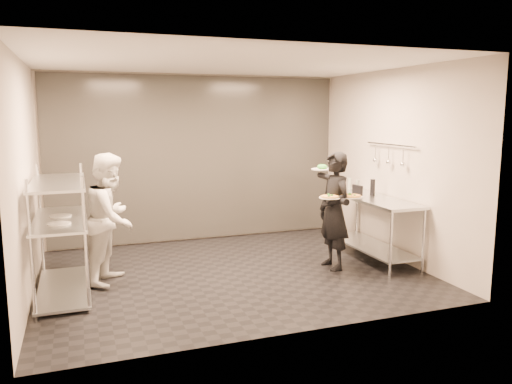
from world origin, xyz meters
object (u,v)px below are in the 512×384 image
object	(u,v)px
prep_counter	(372,217)
pizza_plate_near	(330,197)
salad_plate	(322,168)
pos_monitor	(357,190)
bottle_green	(357,187)
waiter	(334,211)
bottle_dark	(373,187)
bottle_clear	(350,184)
pizza_plate_far	(351,196)
chef	(111,218)
pass_rack	(61,231)

from	to	relation	value
prep_counter	pizza_plate_near	world-z (taller)	pizza_plate_near
salad_plate	pos_monitor	world-z (taller)	salad_plate
salad_plate	bottle_green	xyz separation A→B (m)	(0.80, 0.36, -0.36)
pizza_plate_near	waiter	bearing A→B (deg)	44.91
bottle_green	pos_monitor	bearing A→B (deg)	-121.06
salad_plate	bottle_green	size ratio (longest dim) A/B	1.43
bottle_green	bottle_dark	xyz separation A→B (m)	(0.12, -0.24, 0.02)
bottle_clear	bottle_dark	bearing A→B (deg)	-87.72
pizza_plate_far	pizza_plate_near	bearing A→B (deg)	176.17
bottle_green	bottle_dark	world-z (taller)	bottle_dark
waiter	pizza_plate_near	world-z (taller)	waiter
pos_monitor	waiter	bearing A→B (deg)	-145.78
bottle_clear	bottle_dark	size ratio (longest dim) A/B	0.78
bottle_green	bottle_dark	distance (m)	0.27
salad_plate	bottle_clear	bearing A→B (deg)	40.31
chef	salad_plate	xyz separation A→B (m)	(2.90, -0.18, 0.56)
pass_rack	bottle_dark	world-z (taller)	pass_rack
waiter	bottle_dark	size ratio (longest dim) A/B	6.52
bottle_clear	pizza_plate_far	bearing A→B (deg)	-119.60
chef	pizza_plate_near	world-z (taller)	chef
pass_rack	salad_plate	world-z (taller)	pass_rack
pizza_plate_near	bottle_clear	bearing A→B (deg)	50.19
bottle_clear	waiter	bearing A→B (deg)	-128.93
waiter	pos_monitor	bearing A→B (deg)	124.08
salad_plate	pos_monitor	size ratio (longest dim) A/B	1.40
prep_counter	pass_rack	bearing A→B (deg)	-179.97
bottle_green	waiter	bearing A→B (deg)	-139.30
pos_monitor	chef	bearing A→B (deg)	177.87
pass_rack	pos_monitor	bearing A→B (deg)	3.43
pizza_plate_far	bottle_clear	xyz separation A→B (m)	(0.69, 1.22, -0.03)
chef	salad_plate	world-z (taller)	chef
prep_counter	bottle_green	world-z (taller)	bottle_green
pizza_plate_far	chef	bearing A→B (deg)	168.27
chef	pos_monitor	distance (m)	3.61
salad_plate	pizza_plate_far	bearing A→B (deg)	-66.53
bottle_green	pizza_plate_near	bearing A→B (deg)	-138.53
pass_rack	prep_counter	bearing A→B (deg)	0.03
bottle_clear	prep_counter	bearing A→B (deg)	-94.51
salad_plate	bottle_dark	size ratio (longest dim) A/B	1.23
waiter	salad_plate	size ratio (longest dim) A/B	5.29
pass_rack	chef	bearing A→B (deg)	20.60
chef	pizza_plate_near	xyz separation A→B (m)	(2.79, -0.62, 0.21)
pizza_plate_far	salad_plate	bearing A→B (deg)	113.47
prep_counter	bottle_clear	size ratio (longest dim) A/B	9.18
pizza_plate_near	pizza_plate_far	world-z (taller)	pizza_plate_near
prep_counter	pizza_plate_near	bearing A→B (deg)	-156.88
pizza_plate_near	salad_plate	distance (m)	0.57
salad_plate	bottle_dark	distance (m)	0.99
pass_rack	pizza_plate_near	distance (m)	3.43
prep_counter	waiter	world-z (taller)	waiter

